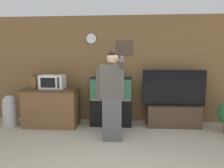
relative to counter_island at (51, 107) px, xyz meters
name	(u,v)px	position (x,y,z in m)	size (l,w,h in m)	color
wall_back_paneled	(120,69)	(1.58, 0.56, 0.86)	(10.00, 0.08, 2.60)	brown
counter_island	(51,107)	(0.00, 0.00, 0.00)	(1.25, 0.59, 0.89)	brown
microwave	(53,82)	(0.04, 0.02, 0.60)	(0.53, 0.36, 0.31)	white
knife_block	(34,82)	(-0.40, 0.03, 0.58)	(0.11, 0.09, 0.35)	brown
aquarium_on_stand	(111,101)	(1.38, 0.19, 0.12)	(0.97, 0.42, 1.13)	black
tv_on_stand	(173,110)	(2.82, 0.17, -0.06)	(1.43, 0.40, 1.32)	#4C3828
person_standing	(112,95)	(1.46, -0.71, 0.45)	(0.54, 0.41, 1.72)	#515156
trash_bin	(10,110)	(-0.97, -0.08, -0.07)	(0.31, 0.31, 0.73)	#B7B7BC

